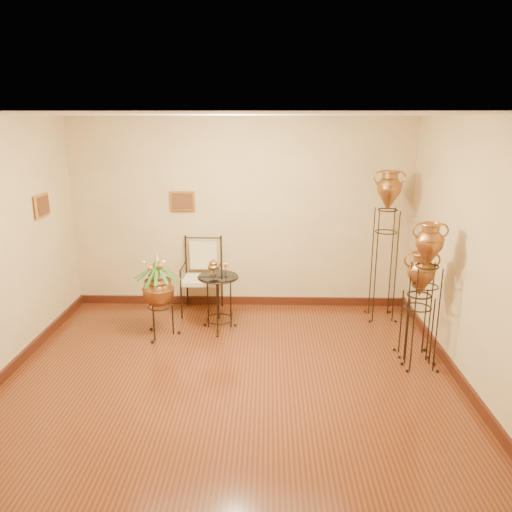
{
  "coord_description": "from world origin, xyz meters",
  "views": [
    {
      "loc": [
        0.4,
        -4.72,
        2.77
      ],
      "look_at": [
        0.25,
        1.3,
        1.1
      ],
      "focal_mm": 35.0,
      "sensor_mm": 36.0,
      "label": 1
    }
  ],
  "objects_px": {
    "armchair": "(202,277)",
    "side_table": "(219,302)",
    "amphora_mid": "(424,295)",
    "amphora_tall": "(385,245)",
    "planter_urn": "(158,288)"
  },
  "relations": [
    {
      "from": "amphora_tall",
      "to": "side_table",
      "type": "relative_size",
      "value": 2.19
    },
    {
      "from": "amphora_tall",
      "to": "armchair",
      "type": "relative_size",
      "value": 1.95
    },
    {
      "from": "amphora_mid",
      "to": "planter_urn",
      "type": "bearing_deg",
      "value": 166.81
    },
    {
      "from": "amphora_tall",
      "to": "amphora_mid",
      "type": "height_order",
      "value": "amphora_tall"
    },
    {
      "from": "amphora_mid",
      "to": "side_table",
      "type": "bearing_deg",
      "value": 158.53
    },
    {
      "from": "amphora_mid",
      "to": "side_table",
      "type": "height_order",
      "value": "amphora_mid"
    },
    {
      "from": "armchair",
      "to": "amphora_mid",
      "type": "bearing_deg",
      "value": -29.46
    },
    {
      "from": "amphora_mid",
      "to": "amphora_tall",
      "type": "bearing_deg",
      "value": 95.25
    },
    {
      "from": "amphora_mid",
      "to": "planter_urn",
      "type": "distance_m",
      "value": 3.25
    },
    {
      "from": "amphora_mid",
      "to": "armchair",
      "type": "bearing_deg",
      "value": 149.74
    },
    {
      "from": "amphora_tall",
      "to": "amphora_mid",
      "type": "bearing_deg",
      "value": -84.75
    },
    {
      "from": "armchair",
      "to": "side_table",
      "type": "distance_m",
      "value": 0.72
    },
    {
      "from": "amphora_tall",
      "to": "side_table",
      "type": "height_order",
      "value": "amphora_tall"
    },
    {
      "from": "amphora_tall",
      "to": "planter_urn",
      "type": "height_order",
      "value": "amphora_tall"
    },
    {
      "from": "armchair",
      "to": "side_table",
      "type": "xyz_separation_m",
      "value": [
        0.3,
        -0.64,
        -0.15
      ]
    }
  ]
}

